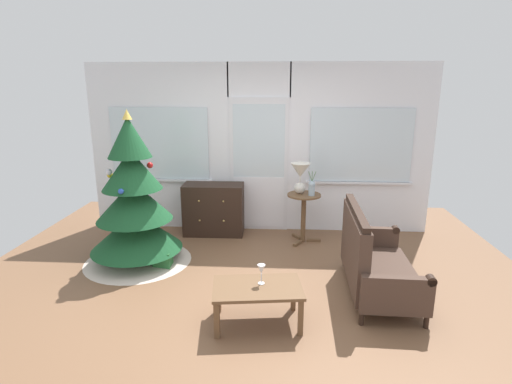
% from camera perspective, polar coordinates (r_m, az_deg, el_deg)
% --- Properties ---
extents(ground_plane, '(6.76, 6.76, 0.00)m').
position_cam_1_polar(ground_plane, '(4.66, -1.07, -13.74)').
color(ground_plane, brown).
extents(back_wall_with_door, '(5.20, 0.14, 2.55)m').
position_cam_1_polar(back_wall_with_door, '(6.24, 0.42, 6.09)').
color(back_wall_with_door, white).
rests_on(back_wall_with_door, ground).
extents(christmas_tree, '(1.36, 1.36, 1.95)m').
position_cam_1_polar(christmas_tree, '(5.35, -16.69, -2.28)').
color(christmas_tree, '#4C331E').
rests_on(christmas_tree, ground).
extents(dresser_cabinet, '(0.90, 0.45, 0.78)m').
position_cam_1_polar(dresser_cabinet, '(6.23, -5.95, -2.40)').
color(dresser_cabinet, black).
rests_on(dresser_cabinet, ground).
extents(settee_sofa, '(0.75, 1.45, 0.96)m').
position_cam_1_polar(settee_sofa, '(4.65, 15.93, -9.23)').
color(settee_sofa, black).
rests_on(settee_sofa, ground).
extents(side_table, '(0.50, 0.48, 0.72)m').
position_cam_1_polar(side_table, '(5.89, 6.70, -2.27)').
color(side_table, brown).
rests_on(side_table, ground).
extents(table_lamp, '(0.28, 0.28, 0.44)m').
position_cam_1_polar(table_lamp, '(5.80, 6.23, 2.52)').
color(table_lamp, silver).
rests_on(table_lamp, side_table).
extents(flower_vase, '(0.11, 0.10, 0.35)m').
position_cam_1_polar(flower_vase, '(5.75, 7.82, 0.65)').
color(flower_vase, '#99ADBC').
rests_on(flower_vase, side_table).
extents(coffee_table, '(0.90, 0.62, 0.39)m').
position_cam_1_polar(coffee_table, '(3.96, 0.20, -13.79)').
color(coffee_table, brown).
rests_on(coffee_table, ground).
extents(wine_glass, '(0.08, 0.08, 0.20)m').
position_cam_1_polar(wine_glass, '(3.92, 0.76, -10.88)').
color(wine_glass, silver).
rests_on(wine_glass, coffee_table).
extents(gift_box, '(0.21, 0.19, 0.21)m').
position_cam_1_polar(gift_box, '(5.29, -12.94, -9.19)').
color(gift_box, '#266633').
rests_on(gift_box, ground).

